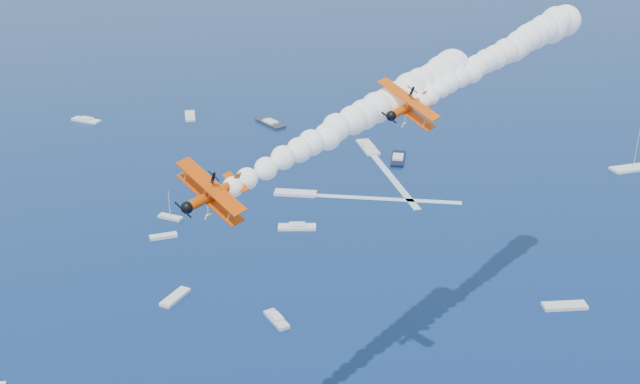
{
  "coord_description": "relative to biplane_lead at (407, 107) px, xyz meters",
  "views": [
    {
      "loc": [
        -15.23,
        -58.48,
        88.12
      ],
      "look_at": [
        -9.76,
        30.63,
        47.64
      ],
      "focal_mm": 45.0,
      "sensor_mm": 36.0,
      "label": 1
    }
  ],
  "objects": [
    {
      "name": "spectator_boats",
      "position": [
        -8.32,
        80.35,
        -54.45
      ],
      "size": [
        203.69,
        189.39,
        0.7
      ],
      "color": "silver",
      "rests_on": "ground"
    },
    {
      "name": "smoke_trail_lead",
      "position": [
        17.24,
        18.24,
        1.87
      ],
      "size": [
        51.85,
        51.78,
        9.15
      ],
      "primitive_type": null,
      "rotation": [
        0.0,
        0.0,
        3.96
      ],
      "color": "white"
    },
    {
      "name": "biplane_lead",
      "position": [
        0.0,
        0.0,
        0.0
      ],
      "size": [
        13.5,
        13.55,
        9.43
      ],
      "primitive_type": null,
      "rotation": [
        -0.41,
        0.07,
        3.96
      ],
      "color": "#ED4D05"
    },
    {
      "name": "smoke_trail_trail",
      "position": [
        -6.86,
        -3.16,
        -0.44
      ],
      "size": [
        51.85,
        51.83,
        9.15
      ],
      "primitive_type": null,
      "rotation": [
        0.0,
        0.0,
        3.94
      ],
      "color": "white"
    },
    {
      "name": "biplane_trail",
      "position": [
        -24.33,
        -21.18,
        -2.31
      ],
      "size": [
        13.42,
        13.5,
        9.45
      ],
      "primitive_type": null,
      "rotation": [
        -0.42,
        0.07,
        3.94
      ],
      "color": "#D84104"
    },
    {
      "name": "boat_wakes",
      "position": [
        -26.25,
        93.93,
        -54.77
      ],
      "size": [
        142.51,
        45.26,
        0.04
      ],
      "color": "white",
      "rests_on": "ground"
    }
  ]
}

